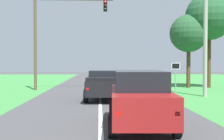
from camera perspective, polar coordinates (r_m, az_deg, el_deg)
name	(u,v)px	position (r m, az deg, el deg)	size (l,w,h in m)	color
ground_plane	(100,106)	(15.90, -2.27, -6.90)	(120.00, 120.00, 0.00)	#424244
red_suv_near	(140,98)	(10.70, 5.31, -5.29)	(2.37, 5.00, 2.00)	maroon
pickup_truck_lead	(104,84)	(18.58, -1.55, -2.75)	(2.41, 5.31, 1.82)	black
traffic_light	(54,27)	(25.78, -10.99, 8.19)	(6.68, 0.40, 8.28)	brown
keep_moving_sign	(176,73)	(21.38, 12.10, -0.64)	(0.60, 0.09, 2.42)	gray
oak_tree_right	(209,17)	(29.29, 18.15, 9.67)	(4.38, 4.38, 8.78)	#4C351E
utility_pole_right	(205,28)	(21.30, 17.47, 7.61)	(0.28, 0.28, 9.26)	#9E998E
extra_tree_1	(189,34)	(28.54, 14.48, 6.76)	(3.49, 3.49, 6.78)	#4C351E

